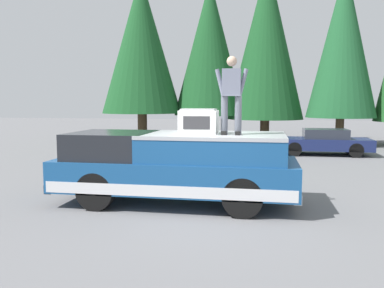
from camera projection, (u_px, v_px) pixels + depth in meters
name	position (u px, v px, depth m)	size (l,w,h in m)	color
ground_plane	(205.00, 211.00, 8.60)	(90.00, 90.00, 0.00)	slate
pickup_truck	(176.00, 166.00, 9.13)	(2.01, 5.54, 1.65)	navy
compressor_unit	(199.00, 121.00, 8.88)	(0.65, 0.84, 0.56)	silver
person_on_truck_bed	(231.00, 93.00, 8.52)	(0.29, 0.72, 1.69)	#4C515B
parked_car_navy	(323.00, 142.00, 17.63)	(1.64, 4.10, 1.16)	navy
conifer_left	(343.00, 42.00, 21.11)	(3.69, 3.69, 9.61)	#4C3826
conifer_center_left	(266.00, 41.00, 22.77)	(4.41, 4.41, 10.40)	#4C3826
conifer_center_right	(210.00, 48.00, 23.34)	(4.21, 4.21, 9.53)	#4C3826
conifer_right	(141.00, 45.00, 23.09)	(4.66, 4.66, 9.72)	#4C3826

